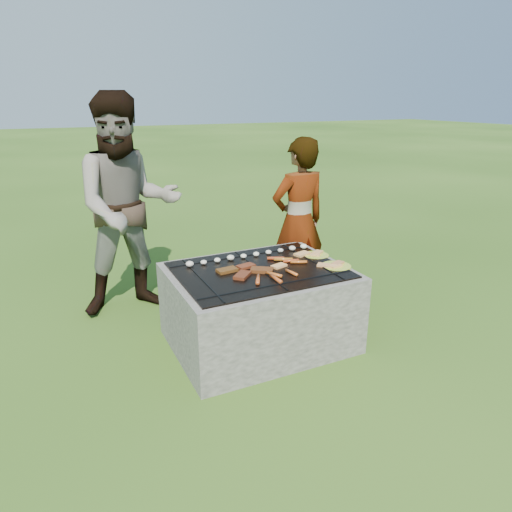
{
  "coord_description": "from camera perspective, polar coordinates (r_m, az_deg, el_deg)",
  "views": [
    {
      "loc": [
        -1.39,
        -2.84,
        1.82
      ],
      "look_at": [
        0.0,
        0.05,
        0.7
      ],
      "focal_mm": 32.0,
      "sensor_mm": 36.0,
      "label": 1
    }
  ],
  "objects": [
    {
      "name": "sausages",
      "position": [
        3.37,
        2.98,
        -1.54
      ],
      "size": [
        0.55,
        0.49,
        0.03
      ],
      "color": "#BE4E1F",
      "rests_on": "fire_pit"
    },
    {
      "name": "bystander",
      "position": [
        4.04,
        -15.64,
        5.9
      ],
      "size": [
        0.93,
        0.73,
        1.88
      ],
      "primitive_type": "imported",
      "rotation": [
        0.0,
        0.0,
        -0.03
      ],
      "color": "#A09385",
      "rests_on": "ground"
    },
    {
      "name": "plate_near",
      "position": [
        3.51,
        10.0,
        -1.24
      ],
      "size": [
        0.24,
        0.24,
        0.03
      ],
      "color": "yellow",
      "rests_on": "fire_pit"
    },
    {
      "name": "lawn",
      "position": [
        3.65,
        0.35,
        -10.68
      ],
      "size": [
        60.0,
        60.0,
        0.0
      ],
      "primitive_type": "plane",
      "color": "#284B12",
      "rests_on": "ground"
    },
    {
      "name": "fire_pit",
      "position": [
        3.52,
        0.35,
        -6.69
      ],
      "size": [
        1.3,
        1.0,
        0.62
      ],
      "color": "gray",
      "rests_on": "ground"
    },
    {
      "name": "mushrooms",
      "position": [
        3.63,
        -0.83,
        0.14
      ],
      "size": [
        1.06,
        0.06,
        0.04
      ],
      "color": "beige",
      "rests_on": "fire_pit"
    },
    {
      "name": "pork_slabs",
      "position": [
        3.33,
        -1.32,
        -1.84
      ],
      "size": [
        0.4,
        0.29,
        0.02
      ],
      "color": "brown",
      "rests_on": "fire_pit"
    },
    {
      "name": "cook",
      "position": [
        4.17,
        5.33,
        4.31
      ],
      "size": [
        0.57,
        0.39,
        1.5
      ],
      "primitive_type": "imported",
      "rotation": [
        0.0,
        0.0,
        3.19
      ],
      "color": "gray",
      "rests_on": "ground"
    },
    {
      "name": "bread_on_grate",
      "position": [
        3.56,
        5.77,
        -0.55
      ],
      "size": [
        0.45,
        0.42,
        0.02
      ],
      "color": "#F8D67F",
      "rests_on": "fire_pit"
    },
    {
      "name": "plate_far",
      "position": [
        3.73,
        7.51,
        0.12
      ],
      "size": [
        0.21,
        0.21,
        0.03
      ],
      "color": "yellow",
      "rests_on": "fire_pit"
    }
  ]
}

